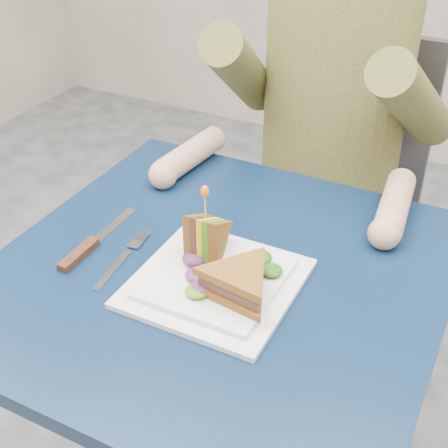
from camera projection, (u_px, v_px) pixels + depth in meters
The scene contains 12 objects.
table at pixel (218, 305), 1.11m from camera, with size 0.75×0.75×0.73m.
chair at pixel (336, 184), 1.68m from camera, with size 0.42×0.40×0.93m.
diner at pixel (336, 63), 1.39m from camera, with size 0.54×0.59×0.74m.
plate at pixel (216, 281), 1.03m from camera, with size 0.26×0.26×0.02m.
sandwich_flat at pixel (239, 283), 0.97m from camera, with size 0.17×0.17×0.05m.
sandwich_upright at pixel (206, 238), 1.05m from camera, with size 0.08×0.13×0.13m.
fork at pixel (121, 260), 1.09m from camera, with size 0.03×0.18×0.01m.
knife at pixel (86, 249), 1.11m from camera, with size 0.02×0.22×0.02m.
toothpick at pixel (205, 206), 1.02m from camera, with size 0.00×0.00×0.06m, color tan.
toothpick_frill at pixel (205, 192), 1.00m from camera, with size 0.01×0.01×0.02m, color orange.
lettuce_spill at pixel (221, 269), 1.02m from camera, with size 0.15×0.13×0.02m, color #337A14, non-canonical shape.
onion_ring at pixel (225, 270), 1.01m from camera, with size 0.04×0.04×0.01m, color #9E4C7A.
Camera 1 is at (0.39, -0.74, 1.39)m, focal length 50.00 mm.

